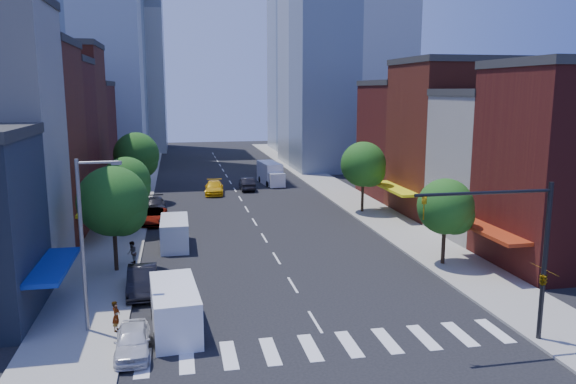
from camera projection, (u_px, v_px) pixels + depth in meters
name	position (u px, v px, depth m)	size (l,w,h in m)	color
ground	(315.00, 322.00, 30.69)	(220.00, 220.00, 0.00)	black
sidewalk_left	(132.00, 196.00, 66.85)	(5.00, 120.00, 0.15)	gray
sidewalk_right	(334.00, 189.00, 71.67)	(5.00, 120.00, 0.15)	gray
crosswalk	(330.00, 346.00, 27.79)	(19.00, 3.00, 0.01)	silver
bldg_left_2	(0.00, 147.00, 44.98)	(12.00, 9.00, 16.00)	#5B1F15
bldg_left_3	(27.00, 143.00, 53.27)	(12.00, 8.00, 15.00)	#501614
bldg_left_4	(46.00, 127.00, 61.29)	(12.00, 9.00, 17.00)	#5B1F15
bldg_left_5	(64.00, 138.00, 70.81)	(12.00, 10.00, 13.00)	#501614
bldg_right_1	(511.00, 167.00, 48.13)	(12.00, 8.00, 12.00)	beige
bldg_right_2	(460.00, 140.00, 56.54)	(12.00, 10.00, 15.00)	#5B1F15
bldg_right_3	(418.00, 141.00, 66.37)	(12.00, 10.00, 13.00)	#501614
tower_far_w	(117.00, 12.00, 113.83)	(18.00, 18.00, 56.00)	#9EA5AD
traffic_signal	(535.00, 263.00, 27.52)	(7.24, 2.24, 8.00)	black
streetlight	(85.00, 235.00, 28.43)	(2.25, 0.25, 9.00)	slate
tree_left_near	(115.00, 204.00, 38.16)	(4.80, 4.80, 7.30)	black
tree_left_mid	(128.00, 183.00, 48.83)	(4.20, 4.20, 6.65)	black
tree_left_far	(138.00, 157.00, 62.22)	(5.00, 5.00, 7.75)	black
tree_right_near	(448.00, 209.00, 39.83)	(4.00, 4.00, 6.20)	black
tree_right_far	(365.00, 166.00, 57.07)	(4.60, 4.60, 7.20)	black
parked_car_front	(133.00, 341.00, 26.80)	(1.64, 4.08, 1.39)	silver
parked_car_second	(142.00, 280.00, 34.89)	(1.75, 5.02, 1.65)	black
parked_car_third	(153.00, 216.00, 53.10)	(2.37, 5.13, 1.43)	#999999
parked_car_rear	(156.00, 205.00, 58.18)	(2.05, 5.04, 1.46)	black
cargo_van_near	(175.00, 310.00, 29.25)	(2.72, 5.90, 2.45)	white
cargo_van_far	(175.00, 233.00, 45.14)	(2.24, 5.43, 2.31)	silver
taxi	(214.00, 188.00, 68.13)	(2.19, 5.39, 1.56)	#E6AC0C
traffic_car_oncoming	(247.00, 184.00, 71.00)	(1.67, 4.80, 1.58)	black
traffic_car_far	(269.00, 170.00, 83.67)	(1.77, 4.39, 1.50)	#999999
box_truck	(271.00, 174.00, 75.39)	(2.79, 7.35, 2.89)	white
pedestrian_near	(116.00, 316.00, 29.09)	(0.59, 0.38, 1.61)	#999999
pedestrian_far	(132.00, 253.00, 40.20)	(0.82, 0.64, 1.68)	#999999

